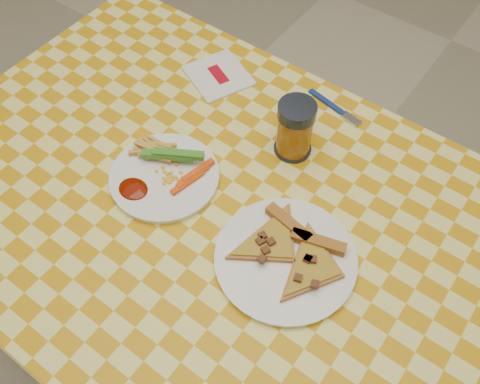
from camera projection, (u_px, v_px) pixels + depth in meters
name	position (u px, v px, depth m)	size (l,w,h in m)	color
ground	(222.00, 337.00, 1.69)	(8.00, 8.00, 0.00)	beige
table	(214.00, 223.00, 1.13)	(1.28, 0.88, 0.76)	silver
plate_left	(165.00, 177.00, 1.10)	(0.22, 0.22, 0.01)	white
plate_right	(285.00, 260.00, 0.99)	(0.26, 0.26, 0.01)	white
fries_veggies	(166.00, 165.00, 1.10)	(0.19, 0.18, 0.04)	gold
pizza_slices	(292.00, 251.00, 0.99)	(0.26, 0.23, 0.02)	#B27637
drink_glass	(295.00, 129.00, 1.10)	(0.08, 0.08, 0.13)	black
napkin	(218.00, 75.00, 1.28)	(0.18, 0.18, 0.01)	white
fork	(335.00, 107.00, 1.22)	(0.15, 0.04, 0.01)	navy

